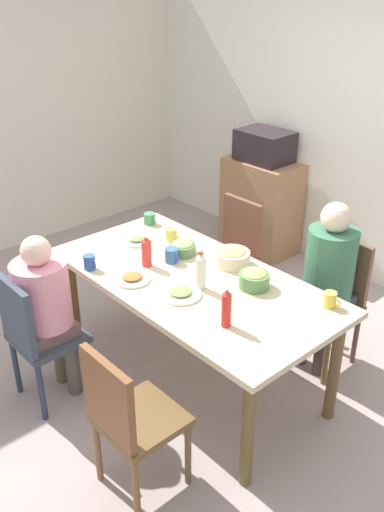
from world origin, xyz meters
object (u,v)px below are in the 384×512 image
chair_1 (127,416)px  bottle_1 (146,252)px  chair_3 (35,333)px  cup_4 (172,255)px  microwave (265,146)px  bowl_2 (254,279)px  cup_1 (150,219)px  bottle_0 (201,271)px  dining_table (192,289)px  chair_0 (232,249)px  plate_2 (132,278)px  plate_1 (181,293)px  plate_0 (137,240)px  bowl_1 (183,248)px  cup_3 (330,300)px  person_2 (328,272)px  side_cabinet (261,206)px  person_3 (45,303)px  cup_0 (171,234)px  chair_2 (333,295)px  bottle_2 (226,308)px  cup_2 (90,262)px  bowl_0 (232,257)px

chair_1 → bottle_1: 1.14m
chair_3 → cup_4: bearing=75.4°
microwave → bowl_2: bearing=-49.9°
cup_1 → bottle_1: bottle_1 is taller
cup_4 → bottle_0: bottle_0 is taller
chair_3 → microwave: bearing=101.5°
dining_table → bottle_0: bearing=-20.5°
chair_0 → plate_2: 1.21m
plate_1 → cup_1: size_ratio=2.07×
plate_0 → bottle_0: size_ratio=0.82×
plate_1 → chair_1: bearing=-61.4°
bowl_1 → cup_4: bearing=-73.0°
chair_3 → bottle_0: bearing=52.9°
cup_3 → bowl_1: bearing=-169.7°
person_2 → side_cabinet: size_ratio=1.34×
chair_3 → bowl_1: (0.19, 1.02, 0.31)m
chair_1 → plate_2: size_ratio=4.02×
person_3 → cup_0: size_ratio=9.68×
bowl_1 → bottle_1: (-0.03, -0.28, 0.06)m
microwave → cup_4: bearing=-66.3°
chair_2 → bowl_1: chair_2 is taller
plate_1 → plate_2: bearing=-162.2°
cup_3 → bottle_2: bottle_2 is taller
cup_0 → microwave: size_ratio=0.24×
microwave → chair_2: bearing=-32.5°
plate_1 → cup_2: 0.67m
dining_table → cup_3: (0.77, 0.36, 0.13)m
bottle_2 → side_cabinet: (-1.53, 2.02, -0.44)m
cup_2 → dining_table: bearing=38.6°
cup_1 → bottle_1: bearing=-39.6°
chair_3 → bowl_0: bearing=66.1°
person_2 → side_cabinet: (-1.49, 1.04, -0.28)m
chair_2 → bowl_0: bearing=-128.3°
person_3 → cup_3: 1.68m
bowl_2 → cup_2: (-0.85, -0.61, -0.01)m
chair_2 → bowl_2: (-0.14, -0.66, 0.32)m
person_2 → chair_0: bearing=174.6°
person_3 → cup_4: size_ratio=9.23×
person_2 → plate_1: (-0.36, -0.96, 0.06)m
bottle_0 → side_cabinet: bearing=121.8°
person_3 → plate_2: person_3 is taller
plate_0 → bowl_0: bearing=21.3°
bowl_1 → cup_1: size_ratio=1.50×
cup_3 → bottle_1: size_ratio=0.50×
chair_0 → chair_1: 1.96m
plate_0 → plate_1: same height
cup_2 → chair_3: bearing=-84.9°
cup_2 → side_cabinet: (-0.50, 2.22, -0.37)m
cup_1 → cup_2: size_ratio=1.09×
bowl_0 → bottle_2: bottle_2 is taller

